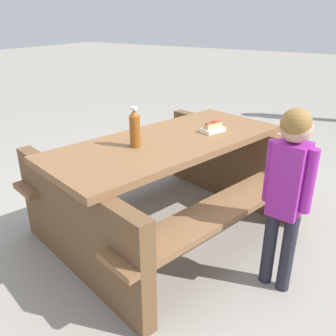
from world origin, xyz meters
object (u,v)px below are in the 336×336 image
at_px(picnic_table, 168,178).
at_px(child_in_coat, 288,180).
at_px(hotdog_tray, 213,128).
at_px(soda_bottle, 135,129).

relative_size(picnic_table, child_in_coat, 1.84).
bearing_deg(hotdog_tray, picnic_table, 150.24).
height_order(picnic_table, hotdog_tray, hotdog_tray).
bearing_deg(child_in_coat, soda_bottle, 92.82).
distance_m(hotdog_tray, child_in_coat, 0.90).
distance_m(soda_bottle, hotdog_tray, 0.66).
xyz_separation_m(picnic_table, hotdog_tray, (0.34, -0.19, 0.34)).
bearing_deg(picnic_table, child_in_coat, -102.16).
relative_size(soda_bottle, hotdog_tray, 1.32).
bearing_deg(picnic_table, hotdog_tray, -29.76).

